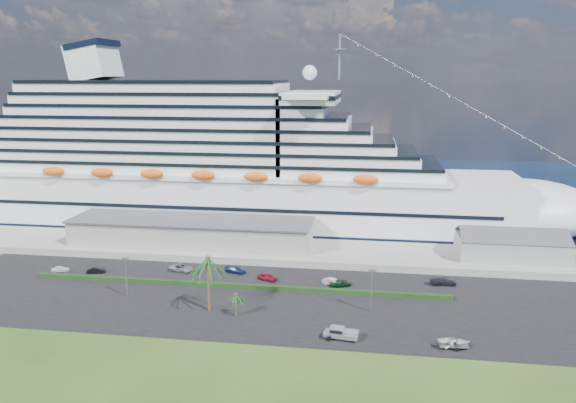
% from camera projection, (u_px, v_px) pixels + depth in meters
% --- Properties ---
extents(ground, '(420.00, 420.00, 0.00)m').
position_uv_depth(ground, '(257.00, 324.00, 100.02)').
color(ground, '#294316').
rests_on(ground, ground).
extents(asphalt_lot, '(140.00, 38.00, 0.12)m').
position_uv_depth(asphalt_lot, '(269.00, 299.00, 110.62)').
color(asphalt_lot, black).
rests_on(asphalt_lot, ground).
extents(wharf, '(240.00, 20.00, 1.80)m').
position_uv_depth(wharf, '(290.00, 251.00, 138.42)').
color(wharf, gray).
rests_on(wharf, ground).
extents(water, '(420.00, 160.00, 0.02)m').
position_uv_depth(water, '(322.00, 185.00, 225.47)').
color(water, '#0B1D31').
rests_on(water, ground).
extents(cruise_ship, '(191.00, 38.00, 54.00)m').
position_uv_depth(cruise_ship, '(228.00, 170.00, 161.18)').
color(cruise_ship, silver).
rests_on(cruise_ship, ground).
extents(terminal_building, '(61.00, 15.00, 6.30)m').
position_uv_depth(terminal_building, '(191.00, 231.00, 141.08)').
color(terminal_building, gray).
rests_on(terminal_building, wharf).
extents(port_shed, '(24.00, 12.31, 7.37)m').
position_uv_depth(port_shed, '(511.00, 247.00, 130.23)').
color(port_shed, gray).
rests_on(port_shed, wharf).
extents(hedge, '(88.00, 1.10, 0.90)m').
position_uv_depth(hedge, '(235.00, 286.00, 116.47)').
color(hedge, black).
rests_on(hedge, asphalt_lot).
extents(lamp_post_left, '(1.60, 0.35, 8.27)m').
position_uv_depth(lamp_post_left, '(126.00, 272.00, 110.56)').
color(lamp_post_left, gray).
rests_on(lamp_post_left, asphalt_lot).
extents(lamp_post_right, '(1.60, 0.35, 8.27)m').
position_uv_depth(lamp_post_right, '(372.00, 285.00, 103.71)').
color(lamp_post_right, gray).
rests_on(lamp_post_right, asphalt_lot).
extents(palm_tall, '(8.82, 8.82, 11.13)m').
position_uv_depth(palm_tall, '(208.00, 265.00, 103.28)').
color(palm_tall, '#47301E').
rests_on(palm_tall, ground).
extents(palm_short, '(3.53, 3.53, 4.56)m').
position_uv_depth(palm_short, '(236.00, 298.00, 102.26)').
color(palm_short, '#47301E').
rests_on(palm_short, ground).
extents(parked_car_0, '(4.22, 2.79, 1.33)m').
position_uv_depth(parked_car_0, '(60.00, 269.00, 125.92)').
color(parked_car_0, white).
rests_on(parked_car_0, asphalt_lot).
extents(parked_car_1, '(4.20, 2.56, 1.31)m').
position_uv_depth(parked_car_1, '(96.00, 270.00, 125.09)').
color(parked_car_1, black).
rests_on(parked_car_1, asphalt_lot).
extents(parked_car_2, '(6.19, 4.11, 1.58)m').
position_uv_depth(parked_car_2, '(181.00, 268.00, 126.19)').
color(parked_car_2, gray).
rests_on(parked_car_2, asphalt_lot).
extents(parked_car_3, '(5.09, 3.11, 1.38)m').
position_uv_depth(parked_car_3, '(236.00, 270.00, 125.20)').
color(parked_car_3, navy).
rests_on(parked_car_3, asphalt_lot).
extents(parked_car_4, '(4.69, 3.30, 1.48)m').
position_uv_depth(parked_car_4, '(268.00, 277.00, 120.61)').
color(parked_car_4, maroon).
rests_on(parked_car_4, asphalt_lot).
extents(parked_car_5, '(4.56, 2.83, 1.42)m').
position_uv_depth(parked_car_5, '(332.00, 282.00, 117.95)').
color(parked_car_5, silver).
rests_on(parked_car_5, asphalt_lot).
extents(parked_car_6, '(5.03, 3.82, 1.27)m').
position_uv_depth(parked_car_6, '(341.00, 283.00, 117.35)').
color(parked_car_6, black).
rests_on(parked_car_6, asphalt_lot).
extents(parked_car_7, '(5.58, 2.73, 1.56)m').
position_uv_depth(parked_car_7, '(443.00, 281.00, 117.99)').
color(parked_car_7, '#232228').
rests_on(parked_car_7, asphalt_lot).
extents(pickup_truck, '(6.01, 2.88, 2.03)m').
position_uv_depth(pickup_truck, '(341.00, 333.00, 93.67)').
color(pickup_truck, black).
rests_on(pickup_truck, asphalt_lot).
extents(boat_trailer, '(5.96, 4.10, 1.68)m').
position_uv_depth(boat_trailer, '(454.00, 342.00, 90.37)').
color(boat_trailer, gray).
rests_on(boat_trailer, asphalt_lot).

